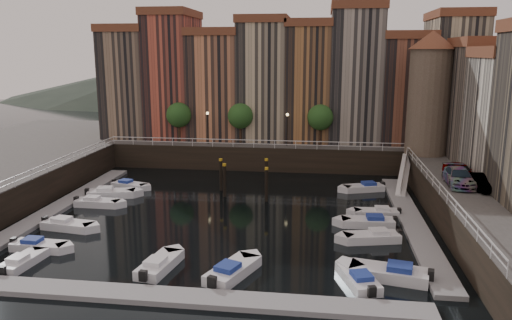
# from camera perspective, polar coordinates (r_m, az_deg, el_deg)

# --- Properties ---
(ground) EXTENTS (200.00, 200.00, 0.00)m
(ground) POSITION_cam_1_polar(r_m,az_deg,el_deg) (46.60, -2.99, -5.90)
(ground) COLOR black
(ground) RESTS_ON ground
(quay_far) EXTENTS (80.00, 20.00, 3.00)m
(quay_far) POSITION_cam_1_polar(r_m,az_deg,el_deg) (71.19, 0.85, 1.73)
(quay_far) COLOR black
(quay_far) RESTS_ON ground
(dock_left) EXTENTS (2.00, 28.00, 0.35)m
(dock_left) POSITION_cam_1_polar(r_m,az_deg,el_deg) (51.10, -21.44, -4.91)
(dock_left) COLOR gray
(dock_left) RESTS_ON ground
(dock_right) EXTENTS (2.00, 28.00, 0.35)m
(dock_right) POSITION_cam_1_polar(r_m,az_deg,el_deg) (45.54, 17.37, -6.67)
(dock_right) COLOR gray
(dock_right) RESTS_ON ground
(dock_near) EXTENTS (30.00, 2.00, 0.35)m
(dock_near) POSITION_cam_1_polar(r_m,az_deg,el_deg) (31.25, -8.94, -15.22)
(dock_near) COLOR gray
(dock_near) RESTS_ON ground
(mountains) EXTENTS (145.00, 100.00, 18.00)m
(mountains) POSITION_cam_1_polar(r_m,az_deg,el_deg) (153.78, 5.28, 9.76)
(mountains) COLOR #2D382D
(mountains) RESTS_ON ground
(far_terrace) EXTENTS (48.70, 10.30, 17.50)m
(far_terrace) POSITION_cam_1_polar(r_m,az_deg,el_deg) (67.27, 3.45, 9.21)
(far_terrace) COLOR #856C54
(far_terrace) RESTS_ON quay_far
(corner_tower) EXTENTS (5.20, 5.20, 13.80)m
(corner_tower) POSITION_cam_1_polar(r_m,az_deg,el_deg) (59.32, 19.19, 7.42)
(corner_tower) COLOR #6B5B4C
(corner_tower) RESTS_ON quay_right
(promenade_trees) EXTENTS (21.20, 3.20, 5.20)m
(promenade_trees) POSITION_cam_1_polar(r_m,az_deg,el_deg) (62.94, -1.20, 5.03)
(promenade_trees) COLOR black
(promenade_trees) RESTS_ON quay_far
(street_lamps) EXTENTS (10.36, 0.36, 4.18)m
(street_lamps) POSITION_cam_1_polar(r_m,az_deg,el_deg) (62.00, -1.03, 4.27)
(street_lamps) COLOR black
(street_lamps) RESTS_ON quay_far
(railings) EXTENTS (36.08, 34.04, 0.52)m
(railings) POSITION_cam_1_polar(r_m,az_deg,el_deg) (50.24, -2.02, -0.07)
(railings) COLOR white
(railings) RESTS_ON ground
(gangway) EXTENTS (2.78, 8.32, 3.73)m
(gangway) POSITION_cam_1_polar(r_m,az_deg,el_deg) (55.66, 16.56, -1.33)
(gangway) COLOR white
(gangway) RESTS_ON ground
(mooring_pilings) EXTENTS (5.62, 4.43, 3.78)m
(mooring_pilings) POSITION_cam_1_polar(r_m,az_deg,el_deg) (51.53, -1.34, -2.19)
(mooring_pilings) COLOR black
(mooring_pilings) RESTS_ON ground
(boat_left_0) EXTENTS (4.36, 1.73, 0.99)m
(boat_left_0) POSITION_cam_1_polar(r_m,az_deg,el_deg) (41.15, -23.63, -8.97)
(boat_left_0) COLOR silver
(boat_left_0) RESTS_ON ground
(boat_left_1) EXTENTS (4.73, 2.28, 1.06)m
(boat_left_1) POSITION_cam_1_polar(r_m,az_deg,el_deg) (44.87, -20.78, -6.96)
(boat_left_1) COLOR silver
(boat_left_1) RESTS_ON ground
(boat_left_2) EXTENTS (4.48, 1.67, 1.03)m
(boat_left_2) POSITION_cam_1_polar(r_m,az_deg,el_deg) (50.42, -17.73, -4.66)
(boat_left_2) COLOR silver
(boat_left_2) RESTS_ON ground
(boat_left_3) EXTENTS (5.08, 2.86, 1.14)m
(boat_left_3) POSITION_cam_1_polar(r_m,az_deg,el_deg) (53.12, -16.31, -3.67)
(boat_left_3) COLOR silver
(boat_left_3) RESTS_ON ground
(boat_left_4) EXTENTS (4.29, 2.47, 0.96)m
(boat_left_4) POSITION_cam_1_polar(r_m,az_deg,el_deg) (56.02, -14.31, -2.80)
(boat_left_4) COLOR silver
(boat_left_4) RESTS_ON ground
(boat_right_0) EXTENTS (5.40, 2.88, 1.21)m
(boat_right_0) POSITION_cam_1_polar(r_m,az_deg,el_deg) (34.41, 15.14, -12.39)
(boat_right_0) COLOR silver
(boat_right_0) RESTS_ON ground
(boat_right_1) EXTENTS (4.70, 2.61, 1.05)m
(boat_right_1) POSITION_cam_1_polar(r_m,az_deg,el_deg) (40.45, 13.21, -8.57)
(boat_right_1) COLOR silver
(boat_right_1) RESTS_ON ground
(boat_right_2) EXTENTS (4.70, 1.94, 1.07)m
(boat_right_2) POSITION_cam_1_polar(r_m,az_deg,el_deg) (43.74, 12.80, -6.94)
(boat_right_2) COLOR silver
(boat_right_2) RESTS_ON ground
(boat_right_3) EXTENTS (4.18, 1.73, 0.95)m
(boat_right_3) POSITION_cam_1_polar(r_m,az_deg,el_deg) (46.51, 13.69, -5.87)
(boat_right_3) COLOR silver
(boat_right_3) RESTS_ON ground
(boat_right_4) EXTENTS (4.60, 2.95, 1.03)m
(boat_right_4) POSITION_cam_1_polar(r_m,az_deg,el_deg) (54.44, 12.29, -3.11)
(boat_right_4) COLOR silver
(boat_right_4) RESTS_ON ground
(boat_near_0) EXTENTS (1.88, 4.23, 0.96)m
(boat_near_0) POSITION_cam_1_polar(r_m,az_deg,el_deg) (38.76, -25.12, -10.44)
(boat_near_0) COLOR silver
(boat_near_0) RESTS_ON ground
(boat_near_1) EXTENTS (2.33, 4.76, 1.07)m
(boat_near_1) POSITION_cam_1_polar(r_m,az_deg,el_deg) (35.21, -11.01, -11.68)
(boat_near_1) COLOR silver
(boat_near_1) RESTS_ON ground
(boat_near_2) EXTENTS (3.40, 5.06, 1.14)m
(boat_near_2) POSITION_cam_1_polar(r_m,az_deg,el_deg) (33.69, -2.77, -12.55)
(boat_near_2) COLOR silver
(boat_near_2) RESTS_ON ground
(boat_near_3) EXTENTS (2.85, 4.62, 1.04)m
(boat_near_3) POSITION_cam_1_polar(r_m,az_deg,el_deg) (33.32, 11.64, -13.16)
(boat_near_3) COLOR silver
(boat_near_3) RESTS_ON ground
(car_a) EXTENTS (2.59, 4.53, 1.45)m
(car_a) POSITION_cam_1_polar(r_m,az_deg,el_deg) (49.47, 22.26, -1.26)
(car_a) COLOR gray
(car_a) RESTS_ON quay_right
(car_b) EXTENTS (1.82, 4.15, 1.33)m
(car_b) POSITION_cam_1_polar(r_m,az_deg,el_deg) (46.25, 24.34, -2.42)
(car_b) COLOR gray
(car_b) RESTS_ON quay_right
(car_c) EXTENTS (2.30, 5.31, 1.52)m
(car_c) POSITION_cam_1_polar(r_m,az_deg,el_deg) (46.86, 22.15, -1.93)
(car_c) COLOR gray
(car_c) RESTS_ON quay_right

